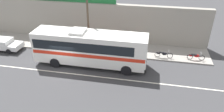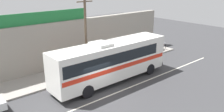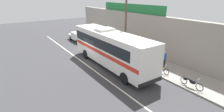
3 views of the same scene
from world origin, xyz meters
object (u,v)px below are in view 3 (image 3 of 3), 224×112
motorcycle_orange (191,82)px  pedestrian_far_left (165,58)px  intercity_bus (110,47)px  parked_car (79,37)px  utility_pole (126,24)px  motorcycle_red (161,68)px

motorcycle_orange → pedestrian_far_left: pedestrian_far_left is taller
intercity_bus → pedestrian_far_left: size_ratio=6.84×
intercity_bus → motorcycle_orange: size_ratio=5.84×
parked_car → intercity_bus: bearing=-6.8°
intercity_bus → pedestrian_far_left: (3.64, 4.11, -0.96)m
utility_pole → pedestrian_far_left: size_ratio=4.43×
utility_pole → pedestrian_far_left: 5.49m
parked_car → utility_pole: utility_pole is taller
utility_pole → motorcycle_orange: utility_pole is taller
intercity_bus → motorcycle_orange: bearing=19.7°
intercity_bus → parked_car: bearing=173.2°
motorcycle_orange → pedestrian_far_left: size_ratio=1.17×
intercity_bus → parked_car: intercity_bus is taller
utility_pole → motorcycle_red: size_ratio=3.93×
intercity_bus → motorcycle_red: 5.37m
motorcycle_red → intercity_bus: bearing=-147.1°
intercity_bus → motorcycle_red: intercity_bus is taller
parked_car → motorcycle_orange: 18.62m
parked_car → pedestrian_far_left: size_ratio=2.76×
utility_pole → intercity_bus: bearing=-72.9°
motorcycle_orange → pedestrian_far_left: bearing=159.7°
intercity_bus → pedestrian_far_left: 5.57m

